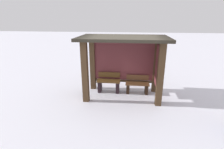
{
  "coord_description": "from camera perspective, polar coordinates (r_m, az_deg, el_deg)",
  "views": [
    {
      "loc": [
        0.31,
        -6.09,
        2.9
      ],
      "look_at": [
        -0.38,
        -0.2,
        0.92
      ],
      "focal_mm": 27.44,
      "sensor_mm": 36.0,
      "label": 1
    }
  ],
  "objects": [
    {
      "name": "ground_plane",
      "position": [
        6.75,
        3.43,
        -7.0
      ],
      "size": [
        60.0,
        60.0,
        0.0
      ],
      "primitive_type": "plane",
      "color": "silver"
    },
    {
      "name": "bench_left_inside",
      "position": [
        6.96,
        -1.1,
        -3.11
      ],
      "size": [
        0.93,
        0.42,
        0.77
      ],
      "color": "#4F3417",
      "rests_on": "ground"
    },
    {
      "name": "bus_shelter",
      "position": [
        6.37,
        4.5,
        6.75
      ],
      "size": [
        3.15,
        1.8,
        2.27
      ],
      "color": "#422E1B",
      "rests_on": "ground"
    },
    {
      "name": "bench_center_inside",
      "position": [
        6.92,
        8.41,
        -3.7
      ],
      "size": [
        0.93,
        0.38,
        0.71
      ],
      "color": "brown",
      "rests_on": "ground"
    }
  ]
}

